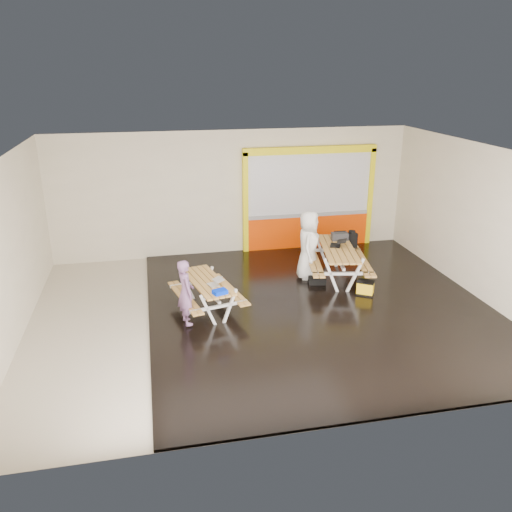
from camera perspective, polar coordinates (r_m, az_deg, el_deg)
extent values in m
cube|color=beige|center=(11.48, 0.93, -6.24)|extent=(10.00, 8.00, 0.01)
cube|color=white|center=(10.40, 1.04, 11.34)|extent=(10.00, 8.00, 0.01)
cube|color=beige|center=(14.60, -2.53, 6.90)|extent=(10.00, 0.01, 3.50)
cube|color=beige|center=(7.26, 8.07, -7.56)|extent=(10.00, 0.01, 3.50)
cube|color=beige|center=(10.91, -25.59, 0.23)|extent=(0.01, 8.00, 3.50)
cube|color=beige|center=(12.85, 23.35, 3.37)|extent=(0.01, 8.00, 3.50)
cube|color=black|center=(11.78, 6.90, -5.50)|extent=(7.50, 7.98, 0.05)
cube|color=#EF3E00|center=(15.37, 5.71, 2.66)|extent=(3.60, 0.12, 1.00)
cube|color=gray|center=(15.21, 5.78, 4.56)|extent=(3.60, 0.14, 0.10)
cube|color=silver|center=(15.01, 5.89, 7.92)|extent=(3.60, 0.08, 1.72)
cube|color=#FBEB0F|center=(14.65, -1.18, 5.75)|extent=(0.14, 0.16, 2.90)
cube|color=#FBEB0F|center=(15.76, 12.39, 6.32)|extent=(0.14, 0.16, 2.90)
cube|color=#FBEB0F|center=(14.81, 6.05, 11.53)|extent=(3.88, 0.16, 0.20)
cube|color=tan|center=(11.17, -6.69, -3.03)|extent=(0.53, 1.83, 0.04)
cube|color=tan|center=(11.21, -6.05, -2.92)|extent=(0.53, 1.83, 0.04)
cube|color=tan|center=(11.25, -5.42, -2.81)|extent=(0.53, 1.83, 0.04)
cube|color=tan|center=(11.29, -4.79, -2.71)|extent=(0.53, 1.83, 0.04)
cube|color=tan|center=(11.33, -4.17, -2.60)|extent=(0.53, 1.83, 0.04)
cube|color=white|center=(10.71, -5.30, -5.99)|extent=(0.35, 0.13, 0.74)
cube|color=white|center=(10.86, -2.90, -5.53)|extent=(0.35, 0.13, 0.74)
cube|color=white|center=(10.76, -4.10, -5.56)|extent=(1.25, 0.34, 0.06)
cube|color=white|center=(10.66, -4.13, -4.39)|extent=(0.62, 0.19, 0.06)
cube|color=white|center=(11.93, -7.61, -3.24)|extent=(0.35, 0.13, 0.74)
cube|color=white|center=(12.06, -5.42, -2.88)|extent=(0.35, 0.13, 0.74)
cube|color=white|center=(11.98, -6.52, -2.88)|extent=(1.25, 0.34, 0.06)
cube|color=white|center=(11.88, -6.56, -1.81)|extent=(0.62, 0.19, 0.06)
cube|color=white|center=(11.32, -5.39, -3.68)|extent=(0.40, 1.49, 0.06)
cube|color=tan|center=(11.20, -8.14, -4.59)|extent=(0.52, 1.83, 0.04)
cube|color=tan|center=(11.23, -7.53, -4.48)|extent=(0.52, 1.83, 0.04)
cube|color=tan|center=(11.50, -3.28, -3.73)|extent=(0.52, 1.83, 0.04)
cube|color=tan|center=(11.54, -2.70, -3.63)|extent=(0.52, 1.83, 0.04)
cube|color=tan|center=(12.97, 7.69, 0.82)|extent=(0.54, 2.16, 0.04)
cube|color=tan|center=(12.99, 8.37, 0.82)|extent=(0.54, 2.16, 0.04)
cube|color=tan|center=(13.02, 9.04, 0.82)|extent=(0.54, 2.16, 0.04)
cube|color=tan|center=(13.04, 9.71, 0.83)|extent=(0.54, 2.16, 0.04)
cube|color=tan|center=(13.07, 10.37, 0.83)|extent=(0.54, 2.16, 0.04)
cube|color=white|center=(12.34, 8.28, -2.15)|extent=(0.41, 0.14, 0.87)
cube|color=white|center=(12.45, 10.85, -2.11)|extent=(0.41, 0.14, 0.87)
cube|color=white|center=(12.37, 9.58, -1.92)|extent=(1.47, 0.35, 0.07)
cube|color=white|center=(12.27, 9.66, -0.70)|extent=(0.73, 0.20, 0.07)
cube|color=white|center=(13.87, 7.24, 0.45)|extent=(0.41, 0.14, 0.87)
cube|color=white|center=(13.96, 9.54, 0.46)|extent=(0.41, 0.14, 0.87)
cube|color=white|center=(13.89, 8.40, 0.64)|extent=(1.47, 0.35, 0.07)
cube|color=white|center=(13.80, 8.46, 1.75)|extent=(0.73, 0.20, 0.07)
cube|color=white|center=(13.09, 8.99, -0.07)|extent=(0.40, 1.76, 0.07)
cube|color=tan|center=(13.03, 6.05, -0.54)|extent=(0.54, 2.16, 0.04)
cube|color=tan|center=(13.05, 6.69, -0.54)|extent=(0.54, 2.16, 0.04)
cube|color=tan|center=(13.23, 11.20, -0.50)|extent=(0.54, 2.16, 0.04)
cube|color=tan|center=(13.26, 11.82, -0.50)|extent=(0.54, 2.16, 0.04)
imported|color=slate|center=(10.66, -7.75, -3.97)|extent=(0.43, 0.57, 1.39)
imported|color=white|center=(12.95, 5.79, 1.17)|extent=(0.84, 1.00, 1.75)
cube|color=silver|center=(11.00, -4.72, -3.19)|extent=(0.28, 0.33, 0.02)
cube|color=silver|center=(11.01, -4.18, -2.60)|extent=(0.26, 0.32, 0.05)
cube|color=silver|center=(11.01, -4.20, -2.61)|extent=(0.22, 0.28, 0.04)
cube|color=black|center=(13.13, 8.72, 1.16)|extent=(0.37, 0.42, 0.02)
cube|color=black|center=(13.08, 9.42, 1.61)|extent=(0.35, 0.41, 0.07)
cube|color=silver|center=(13.08, 9.40, 1.62)|extent=(0.30, 0.36, 0.06)
cube|color=#0028E5|center=(10.58, -3.99, -3.96)|extent=(0.33, 0.28, 0.08)
cube|color=black|center=(13.57, 9.19, 2.15)|extent=(0.44, 0.25, 0.19)
cylinder|color=black|center=(13.53, 9.22, 2.70)|extent=(0.32, 0.05, 0.03)
cube|color=black|center=(13.94, 10.46, 1.72)|extent=(0.29, 0.19, 0.39)
cylinder|color=black|center=(13.87, 10.52, 2.56)|extent=(0.19, 0.19, 0.10)
cube|color=black|center=(12.90, 6.73, -2.66)|extent=(0.47, 0.38, 0.16)
cube|color=black|center=(12.47, 11.89, -4.08)|extent=(0.47, 0.43, 0.04)
cube|color=yellow|center=(12.41, 11.94, -3.46)|extent=(0.44, 0.40, 0.30)
cube|color=black|center=(12.35, 11.99, -2.79)|extent=(0.47, 0.43, 0.03)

